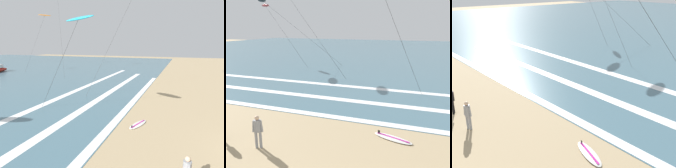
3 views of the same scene
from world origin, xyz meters
TOP-DOWN VIEW (x-y plane):
  - wave_foam_shoreline at (-1.64, 9.95)m, footprint 47.94×0.64m
  - wave_foam_mid_break at (1.67, 13.63)m, footprint 48.59×0.82m
  - wave_foam_outer_break at (0.79, 17.94)m, footprint 58.60×0.82m
  - surfboard_foreground_flat at (1.90, 8.18)m, footprint 2.18×1.24m
  - kite_orange_far_left at (29.09, 38.00)m, footprint 10.85×2.77m
  - kite_cyan_distant_high at (0.37, 11.97)m, footprint 3.53×7.30m

SIDE VIEW (x-z plane):
  - wave_foam_shoreline at x=-1.64m, z-range 0.01..0.02m
  - wave_foam_mid_break at x=1.67m, z-range 0.01..0.02m
  - wave_foam_outer_break at x=0.79m, z-range 0.01..0.02m
  - surfboard_foreground_flat at x=1.90m, z-range -0.08..0.17m
  - kite_cyan_distant_high at x=0.37m, z-range 3.58..11.26m
  - kite_orange_far_left at x=29.09m, z-range 6.18..19.17m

